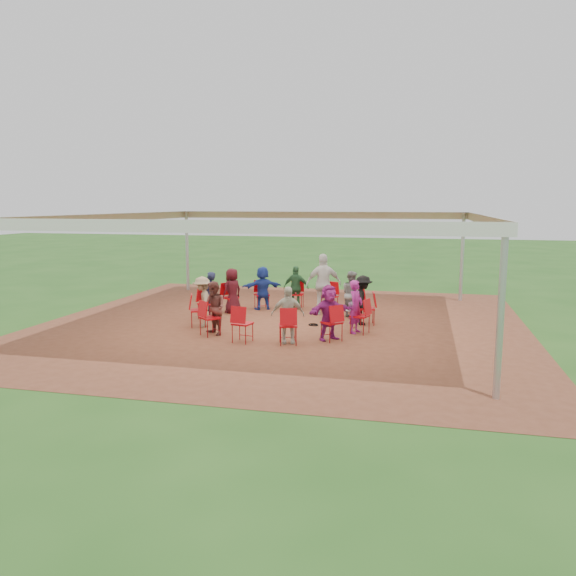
% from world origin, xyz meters
% --- Properties ---
extents(ground, '(80.00, 80.00, 0.00)m').
position_xyz_m(ground, '(0.00, 0.00, 0.00)').
color(ground, '#26561A').
rests_on(ground, ground).
extents(dirt_patch, '(13.00, 13.00, 0.00)m').
position_xyz_m(dirt_patch, '(0.00, 0.00, 0.01)').
color(dirt_patch, brown).
rests_on(dirt_patch, ground).
extents(tent, '(10.33, 10.33, 3.00)m').
position_xyz_m(tent, '(0.00, 0.00, 2.37)').
color(tent, '#B2B2B7').
rests_on(tent, ground).
extents(chair_0, '(0.55, 0.53, 0.90)m').
position_xyz_m(chair_0, '(2.20, -0.70, 0.45)').
color(chair_0, '#BC070E').
rests_on(chair_0, ground).
extents(chair_1, '(0.51, 0.49, 0.90)m').
position_xyz_m(chair_1, '(2.27, 0.40, 0.45)').
color(chair_1, '#BC070E').
rests_on(chair_1, ground).
extents(chair_2, '(0.61, 0.60, 0.90)m').
position_xyz_m(chair_2, '(1.82, 1.41, 0.45)').
color(chair_2, '#BC070E').
rests_on(chair_2, ground).
extents(chair_3, '(0.56, 0.57, 0.90)m').
position_xyz_m(chair_3, '(0.96, 2.10, 0.45)').
color(chair_3, '#BC070E').
rests_on(chair_3, ground).
extents(chair_4, '(0.44, 0.46, 0.90)m').
position_xyz_m(chair_4, '(-0.13, 2.30, 0.45)').
color(chair_4, '#BC070E').
rests_on(chair_4, ground).
extents(chair_5, '(0.59, 0.59, 0.90)m').
position_xyz_m(chair_5, '(-1.18, 1.98, 0.45)').
color(chair_5, '#BC070E').
rests_on(chair_5, ground).
extents(chair_6, '(0.59, 0.59, 0.90)m').
position_xyz_m(chair_6, '(-1.97, 1.20, 0.45)').
color(chair_6, '#BC070E').
rests_on(chair_6, ground).
extents(chair_7, '(0.47, 0.45, 0.90)m').
position_xyz_m(chair_7, '(-2.30, 0.15, 0.45)').
color(chair_7, '#BC070E').
rests_on(chair_7, ground).
extents(chair_8, '(0.57, 0.56, 0.90)m').
position_xyz_m(chair_8, '(-2.11, -0.94, 0.45)').
color(chair_8, '#BC070E').
rests_on(chair_8, ground).
extents(chair_9, '(0.60, 0.61, 0.90)m').
position_xyz_m(chair_9, '(-1.43, -1.81, 0.45)').
color(chair_9, '#BC070E').
rests_on(chair_9, ground).
extents(chair_10, '(0.49, 0.51, 0.90)m').
position_xyz_m(chair_10, '(-0.43, -2.27, 0.45)').
color(chair_10, '#BC070E').
rests_on(chair_10, ground).
extents(chair_11, '(0.53, 0.54, 0.90)m').
position_xyz_m(chair_11, '(0.68, -2.21, 0.45)').
color(chair_11, '#BC070E').
rests_on(chair_11, ground).
extents(chair_12, '(0.61, 0.61, 0.90)m').
position_xyz_m(chair_12, '(1.62, -1.64, 0.45)').
color(chair_12, '#BC070E').
rests_on(chair_12, ground).
extents(person_seated_0, '(0.46, 0.57, 1.36)m').
position_xyz_m(person_seated_0, '(2.09, -0.66, 0.68)').
color(person_seated_0, '#8F1C74').
rests_on(person_seated_0, ground).
extents(person_seated_1, '(0.58, 0.94, 1.36)m').
position_xyz_m(person_seated_1, '(2.15, 0.38, 0.68)').
color(person_seated_1, black).
rests_on(person_seated_1, ground).
extents(person_seated_2, '(0.70, 0.75, 1.36)m').
position_xyz_m(person_seated_2, '(1.73, 1.34, 0.68)').
color(person_seated_2, slate).
rests_on(person_seated_2, ground).
extents(person_seated_3, '(0.82, 0.45, 1.36)m').
position_xyz_m(person_seated_3, '(-0.12, 2.18, 0.68)').
color(person_seated_3, '#275530').
rests_on(person_seated_3, ground).
extents(person_seated_4, '(1.32, 1.05, 1.36)m').
position_xyz_m(person_seated_4, '(-1.12, 1.88, 0.68)').
color(person_seated_4, navy).
rests_on(person_seated_4, ground).
extents(person_seated_5, '(0.66, 0.76, 1.36)m').
position_xyz_m(person_seated_5, '(-1.87, 1.14, 0.68)').
color(person_seated_5, '#3A0B13').
rests_on(person_seated_5, ground).
extents(person_seated_6, '(0.36, 0.51, 1.36)m').
position_xyz_m(person_seated_6, '(-2.18, 0.14, 0.68)').
color(person_seated_6, '#181D3A').
rests_on(person_seated_6, ground).
extents(person_seated_7, '(0.75, 0.98, 1.36)m').
position_xyz_m(person_seated_7, '(-2.00, -0.89, 0.68)').
color(person_seated_7, '#967F60').
rests_on(person_seated_7, ground).
extents(person_seated_8, '(0.75, 0.71, 1.36)m').
position_xyz_m(person_seated_8, '(-1.36, -1.72, 0.68)').
color(person_seated_8, brown).
rests_on(person_seated_8, ground).
extents(person_seated_9, '(0.88, 0.62, 1.36)m').
position_xyz_m(person_seated_9, '(0.64, -2.09, 0.68)').
color(person_seated_9, '#BCB8A5').
rests_on(person_seated_9, ground).
extents(person_seated_10, '(1.23, 1.22, 1.36)m').
position_xyz_m(person_seated_10, '(1.54, -1.55, 0.68)').
color(person_seated_10, '#8F1C74').
rests_on(person_seated_10, ground).
extents(standing_person, '(1.19, 0.88, 1.82)m').
position_xyz_m(standing_person, '(0.85, 1.59, 0.91)').
color(standing_person, silver).
rests_on(standing_person, ground).
extents(cable_coil, '(0.36, 0.36, 0.03)m').
position_xyz_m(cable_coil, '(0.87, -0.03, 0.02)').
color(cable_coil, black).
rests_on(cable_coil, ground).
extents(laptop, '(0.35, 0.39, 0.23)m').
position_xyz_m(laptop, '(1.93, -0.61, 0.64)').
color(laptop, '#B7B7BC').
rests_on(laptop, ground).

